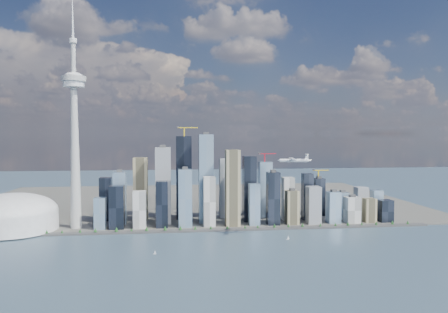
{
  "coord_description": "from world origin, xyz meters",
  "views": [
    {
      "loc": [
        -74.88,
        -752.6,
        226.75
      ],
      "look_at": [
        48.5,
        260.0,
        173.29
      ],
      "focal_mm": 35.0,
      "sensor_mm": 36.0,
      "label": 1
    }
  ],
  "objects": [
    {
      "name": "sailboat_east",
      "position": [
        172.97,
        147.2,
        2.95
      ],
      "size": [
        6.65,
        2.38,
        9.18
      ],
      "rotation": [
        0.0,
        0.0,
        -0.11
      ],
      "color": "silver",
      "rests_on": "ground"
    },
    {
      "name": "shoreline_trees",
      "position": [
        0.0,
        250.0,
        8.78
      ],
      "size": [
        960.53,
        7.2,
        8.8
      ],
      "color": "#3F2D1E",
      "rests_on": "seawall"
    },
    {
      "name": "ground",
      "position": [
        0.0,
        0.0,
        0.0
      ],
      "size": [
        4000.0,
        4000.0,
        0.0
      ],
      "primitive_type": "plane",
      "color": "#2F3E52",
      "rests_on": "ground"
    },
    {
      "name": "needle_tower",
      "position": [
        -300.0,
        310.0,
        235.84
      ],
      "size": [
        56.0,
        56.0,
        550.5
      ],
      "color": "#B0B0AA",
      "rests_on": "land"
    },
    {
      "name": "dome_stadium",
      "position": [
        -440.0,
        300.0,
        39.44
      ],
      "size": [
        200.0,
        200.0,
        86.0
      ],
      "color": "silver",
      "rests_on": "land"
    },
    {
      "name": "airplane",
      "position": [
        184.48,
        145.07,
        170.95
      ],
      "size": [
        71.93,
        63.81,
        17.54
      ],
      "rotation": [
        0.0,
        0.0,
        -0.14
      ],
      "color": "white",
      "rests_on": "ground"
    },
    {
      "name": "sailboat_west",
      "position": [
        -106.36,
        66.78,
        2.72
      ],
      "size": [
        6.14,
        2.62,
        8.48
      ],
      "rotation": [
        0.0,
        0.0,
        -0.2
      ],
      "color": "silver",
      "rests_on": "ground"
    },
    {
      "name": "seawall",
      "position": [
        0.0,
        250.0,
        2.0
      ],
      "size": [
        1100.0,
        22.0,
        4.0
      ],
      "primitive_type": "cube",
      "color": "#383838",
      "rests_on": "ground"
    },
    {
      "name": "land",
      "position": [
        0.0,
        700.0,
        1.5
      ],
      "size": [
        1400.0,
        900.0,
        3.0
      ],
      "primitive_type": "cube",
      "color": "#4C4C47",
      "rests_on": "ground"
    },
    {
      "name": "skyscraper_cluster",
      "position": [
        59.62,
        336.82,
        75.21
      ],
      "size": [
        736.0,
        142.0,
        243.39
      ],
      "color": "black",
      "rests_on": "land"
    }
  ]
}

